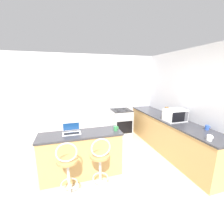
{
  "coord_description": "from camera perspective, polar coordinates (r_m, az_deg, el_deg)",
  "views": [
    {
      "loc": [
        -0.84,
        -2.05,
        1.99
      ],
      "look_at": [
        0.3,
        1.77,
        1.0
      ],
      "focal_mm": 24.0,
      "sensor_mm": 36.0,
      "label": 1
    }
  ],
  "objects": [
    {
      "name": "wall_back",
      "position": [
        4.87,
        -6.55,
        5.72
      ],
      "size": [
        12.0,
        0.06,
        2.6
      ],
      "color": "silver",
      "rests_on": "ground_plane"
    },
    {
      "name": "bar_stool_far",
      "position": [
        2.73,
        -4.49,
        -19.74
      ],
      "size": [
        0.4,
        0.4,
        1.01
      ],
      "color": "silver",
      "rests_on": "ground_plane"
    },
    {
      "name": "stove_range",
      "position": [
        4.93,
        3.57,
        -4.27
      ],
      "size": [
        0.6,
        0.61,
        0.91
      ],
      "color": "#9EA3A8",
      "rests_on": "ground_plane"
    },
    {
      "name": "microwave",
      "position": [
        3.93,
        22.9,
        -1.11
      ],
      "size": [
        0.49,
        0.35,
        0.29
      ],
      "color": "white",
      "rests_on": "counter_right"
    },
    {
      "name": "storage_jar",
      "position": [
        4.48,
        20.04,
        0.45
      ],
      "size": [
        0.11,
        0.11,
        0.22
      ],
      "color": "silver",
      "rests_on": "counter_right"
    },
    {
      "name": "mug_green",
      "position": [
        3.03,
        1.43,
        -6.26
      ],
      "size": [
        0.1,
        0.08,
        0.09
      ],
      "color": "#338447",
      "rests_on": "breakfast_bar"
    },
    {
      "name": "laptop",
      "position": [
        3.01,
        -15.17,
        -6.75
      ],
      "size": [
        0.34,
        0.24,
        0.2
      ],
      "color": "silver",
      "rests_on": "breakfast_bar"
    },
    {
      "name": "counter_right",
      "position": [
        4.29,
        20.59,
        -8.0
      ],
      "size": [
        0.66,
        3.19,
        0.9
      ],
      "color": "tan",
      "rests_on": "ground_plane"
    },
    {
      "name": "mug_white",
      "position": [
        3.08,
        33.18,
        -8.24
      ],
      "size": [
        0.11,
        0.09,
        0.1
      ],
      "color": "white",
      "rests_on": "counter_right"
    },
    {
      "name": "bar_stool_near",
      "position": [
        2.69,
        -16.37,
        -20.86
      ],
      "size": [
        0.4,
        0.4,
        1.01
      ],
      "color": "silver",
      "rests_on": "ground_plane"
    },
    {
      "name": "breakfast_bar",
      "position": [
        3.16,
        -11.49,
        -15.46
      ],
      "size": [
        1.58,
        0.52,
        0.9
      ],
      "color": "tan",
      "rests_on": "ground_plane"
    },
    {
      "name": "wall_right",
      "position": [
        3.57,
        36.69,
        0.03
      ],
      "size": [
        0.06,
        12.0,
        2.6
      ],
      "color": "silver",
      "rests_on": "ground_plane"
    },
    {
      "name": "ground_plane",
      "position": [
        2.98,
        4.8,
        -28.0
      ],
      "size": [
        20.0,
        20.0,
        0.0
      ],
      "primitive_type": "plane",
      "color": "#BCAD8E"
    },
    {
      "name": "mug_blue",
      "position": [
        3.63,
        32.51,
        -5.0
      ],
      "size": [
        0.1,
        0.08,
        0.1
      ],
      "color": "#2D51AD",
      "rests_on": "counter_right"
    }
  ]
}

